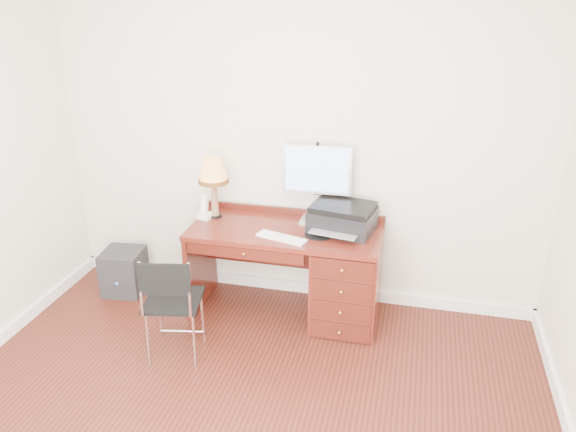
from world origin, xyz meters
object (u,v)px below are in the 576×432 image
(desk, at_px, (325,271))
(monitor, at_px, (317,174))
(printer, at_px, (343,217))
(phone, at_px, (205,211))
(chair, at_px, (169,297))
(equipment_box, at_px, (124,271))
(leg_lamp, at_px, (213,174))

(desk, height_order, monitor, monitor)
(printer, bearing_deg, desk, -132.32)
(desk, height_order, phone, phone)
(monitor, bearing_deg, desk, -63.78)
(monitor, distance_m, printer, 0.40)
(monitor, xyz_separation_m, chair, (-0.85, -1.01, -0.64))
(desk, relative_size, equipment_box, 3.87)
(monitor, bearing_deg, phone, -170.89)
(printer, height_order, equipment_box, printer)
(printer, bearing_deg, monitor, 158.64)
(desk, bearing_deg, chair, -141.26)
(leg_lamp, bearing_deg, printer, -0.68)
(monitor, xyz_separation_m, leg_lamp, (-0.82, -0.13, -0.03))
(desk, distance_m, chair, 1.25)
(printer, xyz_separation_m, leg_lamp, (-1.05, 0.01, 0.26))
(chair, xyz_separation_m, equipment_box, (-0.80, 0.77, -0.30))
(monitor, distance_m, leg_lamp, 0.83)
(chair, bearing_deg, monitor, 38.49)
(monitor, height_order, leg_lamp, monitor)
(printer, bearing_deg, chair, -131.31)
(phone, height_order, chair, phone)
(chair, relative_size, equipment_box, 2.12)
(leg_lamp, distance_m, phone, 0.32)
(desk, relative_size, leg_lamp, 3.00)
(monitor, bearing_deg, leg_lamp, -173.06)
(monitor, height_order, chair, monitor)
(leg_lamp, bearing_deg, monitor, 9.01)
(printer, relative_size, chair, 0.65)
(leg_lamp, height_order, equipment_box, leg_lamp)
(desk, bearing_deg, printer, 37.63)
(monitor, height_order, printer, monitor)
(chair, distance_m, equipment_box, 1.15)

